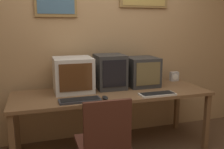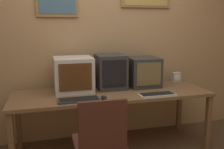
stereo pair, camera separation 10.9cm
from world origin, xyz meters
name	(u,v)px [view 2 (the right image)]	position (x,y,z in m)	size (l,w,h in m)	color
wall_back	(102,40)	(0.00, 1.44, 1.31)	(8.00, 0.08, 2.60)	tan
desk	(112,97)	(0.00, 0.94, 0.67)	(2.29, 0.76, 0.73)	brown
monitor_left	(73,74)	(-0.43, 1.11, 0.93)	(0.44, 0.42, 0.40)	beige
monitor_center	(111,71)	(0.03, 1.13, 0.94)	(0.35, 0.37, 0.42)	#333333
monitor_right	(143,72)	(0.46, 1.12, 0.92)	(0.38, 0.38, 0.37)	#333333
keyboard_main	(79,100)	(-0.43, 0.69, 0.74)	(0.43, 0.17, 0.03)	#333338
keyboard_side	(157,95)	(0.44, 0.66, 0.74)	(0.41, 0.16, 0.03)	beige
mouse_near_keyboard	(104,98)	(-0.16, 0.68, 0.75)	(0.06, 0.12, 0.04)	black
desk_clock	(176,77)	(1.01, 1.24, 0.80)	(0.11, 0.07, 0.13)	#B7B2AD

